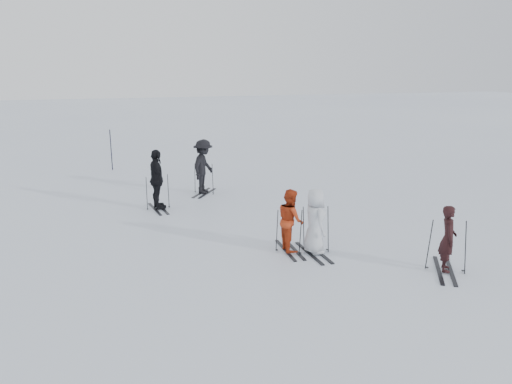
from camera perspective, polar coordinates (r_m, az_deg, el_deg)
The scene contains 12 objects.
ground at distance 13.63m, azimuth 1.20°, elevation -5.08°, with size 120.00×120.00×0.00m, color silver.
skier_near_dark at distance 11.95m, azimuth 21.07°, elevation -5.11°, with size 0.55×0.36×1.51m, color black.
skier_red at distance 12.41m, azimuth 3.97°, elevation -3.31°, with size 0.76×0.59×1.56m, color #B03313.
skier_grey at distance 12.28m, azimuth 6.73°, elevation -3.43°, with size 0.79×0.51×1.61m, color silver.
skier_uphill_left at distance 16.21m, azimuth -11.25°, elevation 1.33°, with size 1.12×0.47×1.91m, color black.
skier_uphill_far at distance 17.97m, azimuth -6.02°, elevation 2.84°, with size 1.25×0.72×1.93m, color black.
skis_near_dark at distance 11.99m, azimuth 21.02°, elevation -5.69°, with size 0.91×1.72×1.25m, color black, non-canonical shape.
skis_red at distance 12.47m, azimuth 3.96°, elevation -4.22°, with size 0.83×1.56×1.14m, color black, non-canonical shape.
skis_grey at distance 12.34m, azimuth 6.70°, elevation -4.34°, with size 0.87×1.65×1.20m, color black, non-canonical shape.
skis_uphill_left at distance 16.30m, azimuth -11.18°, elevation 0.01°, with size 0.83×1.57×1.14m, color black, non-canonical shape.
skis_uphill_far at distance 18.05m, azimuth -5.99°, elevation 1.59°, with size 0.82×1.55×1.13m, color black, non-canonical shape.
piste_marker at distance 22.86m, azimuth -16.23°, elevation 4.64°, with size 0.04×0.04×1.79m, color black.
Camera 1 is at (-3.92, -12.24, 4.55)m, focal length 35.00 mm.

